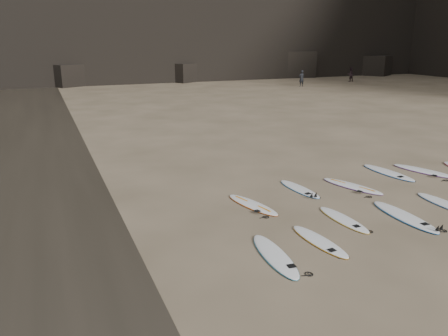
# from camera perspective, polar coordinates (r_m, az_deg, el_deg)

# --- Properties ---
(ground) EXTENTS (240.00, 240.00, 0.00)m
(ground) POSITION_cam_1_polar(r_m,az_deg,el_deg) (14.00, 19.07, -6.47)
(ground) COLOR #897559
(ground) RESTS_ON ground
(surfboard_0) EXTENTS (0.83, 2.53, 0.09)m
(surfboard_0) POSITION_cam_1_polar(r_m,az_deg,el_deg) (11.22, 6.64, -11.23)
(surfboard_0) COLOR white
(surfboard_0) RESTS_ON ground
(surfboard_1) EXTENTS (0.70, 2.26, 0.08)m
(surfboard_1) POSITION_cam_1_polar(r_m,az_deg,el_deg) (12.15, 12.34, -9.28)
(surfboard_1) COLOR white
(surfboard_1) RESTS_ON ground
(surfboard_2) EXTENTS (0.57, 2.22, 0.08)m
(surfboard_2) POSITION_cam_1_polar(r_m,az_deg,el_deg) (13.70, 15.33, -6.46)
(surfboard_2) COLOR white
(surfboard_2) RESTS_ON ground
(surfboard_3) EXTENTS (0.78, 2.74, 0.10)m
(surfboard_3) POSITION_cam_1_polar(r_m,az_deg,el_deg) (14.51, 22.48, -5.81)
(surfboard_3) COLOR white
(surfboard_3) RESTS_ON ground
(surfboard_4) EXTENTS (0.63, 2.44, 0.09)m
(surfboard_4) POSITION_cam_1_polar(r_m,az_deg,el_deg) (16.11, 27.09, -4.23)
(surfboard_4) COLOR white
(surfboard_4) RESTS_ON ground
(surfboard_5) EXTENTS (1.12, 2.42, 0.08)m
(surfboard_5) POSITION_cam_1_polar(r_m,az_deg,el_deg) (14.37, 3.74, -4.77)
(surfboard_5) COLOR white
(surfboard_5) RESTS_ON ground
(surfboard_6) EXTENTS (0.69, 2.28, 0.08)m
(surfboard_6) POSITION_cam_1_polar(r_m,az_deg,el_deg) (16.06, 9.82, -2.68)
(surfboard_6) COLOR white
(surfboard_6) RESTS_ON ground
(surfboard_7) EXTENTS (1.36, 2.55, 0.09)m
(surfboard_7) POSITION_cam_1_polar(r_m,az_deg,el_deg) (16.79, 16.39, -2.25)
(surfboard_7) COLOR white
(surfboard_7) RESTS_ON ground
(surfboard_8) EXTENTS (0.80, 2.67, 0.09)m
(surfboard_8) POSITION_cam_1_polar(r_m,az_deg,el_deg) (18.94, 20.64, -0.53)
(surfboard_8) COLOR white
(surfboard_8) RESTS_ON ground
(surfboard_9) EXTENTS (1.43, 2.73, 0.10)m
(surfboard_9) POSITION_cam_1_polar(r_m,az_deg,el_deg) (19.72, 24.68, -0.34)
(surfboard_9) COLOR white
(surfboard_9) RESTS_ON ground
(person_a) EXTENTS (0.70, 0.49, 1.83)m
(person_a) POSITION_cam_1_polar(r_m,az_deg,el_deg) (52.00, 10.09, 11.46)
(person_a) COLOR black
(person_a) RESTS_ON ground
(person_b) EXTENTS (0.91, 0.73, 1.77)m
(person_b) POSITION_cam_1_polar(r_m,az_deg,el_deg) (59.62, 16.18, 11.65)
(person_b) COLOR black
(person_b) RESTS_ON ground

